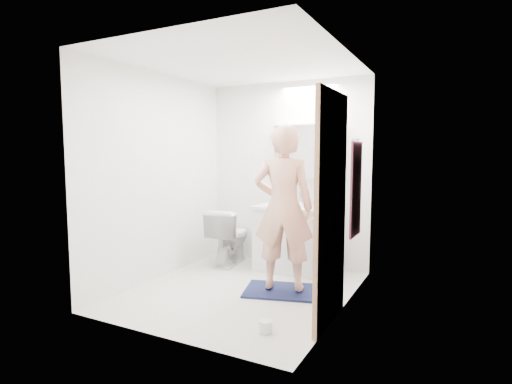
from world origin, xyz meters
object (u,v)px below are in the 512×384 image
Objects in this scene: person at (283,208)px; toilet_paper_roll at (266,326)px; vanity_cabinet at (294,240)px; medicine_cabinet at (307,151)px; toilet at (229,236)px; soap_bottle_a at (277,194)px; soap_bottle_b at (289,197)px; toothbrush_cup at (319,202)px.

person is 1.31m from toilet_paper_roll.
vanity_cabinet is 1.13m from medicine_cabinet.
vanity_cabinet is at bearing -111.94° from medicine_cabinet.
toilet is 3.00× the size of soap_bottle_a.
medicine_cabinet is 1.18× the size of toilet.
vanity_cabinet is 5.34× the size of soap_bottle_b.
soap_bottle_b is (-0.15, 0.18, 0.51)m from vanity_cabinet.
vanity_cabinet is 0.56m from soap_bottle_b.
toothbrush_cup reaches higher than vanity_cabinet.
medicine_cabinet is at bearing 7.38° from soap_bottle_b.
medicine_cabinet is 2.47m from toilet_paper_roll.
toilet is 0.95m from soap_bottle_b.
person is 6.95× the size of soap_bottle_a.
toilet is at bearing -155.08° from soap_bottle_a.
toilet is at bearing -172.49° from vanity_cabinet.
vanity_cabinet is at bearing 104.64° from toilet_paper_roll.
soap_bottle_a is 2.35× the size of toothbrush_cup.
medicine_cabinet is at bearing 68.06° from vanity_cabinet.
soap_bottle_a is at bearing -161.67° from toilet.
soap_bottle_a reaches higher than toilet_paper_roll.
medicine_cabinet reaches higher than toothbrush_cup.
soap_bottle_b is at bearing -164.46° from toilet.
soap_bottle_a is (-0.50, 0.95, 0.03)m from person.
soap_bottle_a is 2.23m from toilet_paper_roll.
toilet_paper_roll is (1.33, -1.64, -0.32)m from toilet.
vanity_cabinet is 0.57m from toothbrush_cup.
toilet is (-0.96, -0.33, -1.13)m from medicine_cabinet.
medicine_cabinet is 1.18m from person.
soap_bottle_b reaches higher than toothbrush_cup.
vanity_cabinet is 0.98m from person.
soap_bottle_a is at bearing 111.79° from toilet_paper_roll.
medicine_cabinet is 0.68m from soap_bottle_a.
vanity_cabinet is 0.65m from soap_bottle_a.
soap_bottle_b is 0.42m from toothbrush_cup.
person is 1.08m from soap_bottle_a.
medicine_cabinet is 1.51m from toilet.
medicine_cabinet is (0.08, 0.21, 1.11)m from vanity_cabinet.
toilet_paper_roll is (0.26, -0.95, -0.86)m from person.
soap_bottle_a is at bearing -171.18° from medicine_cabinet.
vanity_cabinet is 0.52× the size of person.
medicine_cabinet is 0.51× the size of person.
soap_bottle_b is (0.73, 0.30, 0.53)m from toilet.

